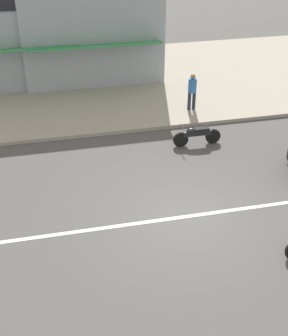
# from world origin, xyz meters

# --- Properties ---
(ground_plane) EXTENTS (160.00, 160.00, 0.00)m
(ground_plane) POSITION_xyz_m (0.00, 0.00, 0.00)
(ground_plane) COLOR #4C4947
(lane_centre_stripe) EXTENTS (50.40, 0.14, 0.01)m
(lane_centre_stripe) POSITION_xyz_m (0.00, 0.00, 0.00)
(lane_centre_stripe) COLOR silver
(lane_centre_stripe) RESTS_ON ground
(kerb_strip) EXTENTS (68.00, 10.00, 0.15)m
(kerb_strip) POSITION_xyz_m (0.00, 10.44, 0.07)
(kerb_strip) COLOR #9E9384
(kerb_strip) RESTS_ON ground
(motorcycle_1) EXTENTS (1.80, 0.56, 0.80)m
(motorcycle_1) POSITION_xyz_m (1.67, 4.03, 0.42)
(motorcycle_1) COLOR black
(motorcycle_1) RESTS_ON ground
(pedestrian_mid_kerb) EXTENTS (0.34, 0.34, 1.54)m
(pedestrian_mid_kerb) POSITION_xyz_m (2.31, 6.71, 1.04)
(pedestrian_mid_kerb) COLOR #232838
(pedestrian_mid_kerb) RESTS_ON kerb_strip
(shopfront_corner_warung) EXTENTS (6.32, 5.40, 4.33)m
(shopfront_corner_warung) POSITION_xyz_m (-4.80, 12.34, 2.32)
(shopfront_corner_warung) COLOR #999EA8
(shopfront_corner_warung) RESTS_ON kerb_strip
(shopfront_mid_block) EXTENTS (6.43, 5.57, 5.30)m
(shopfront_mid_block) POSITION_xyz_m (-1.20, 12.19, 2.81)
(shopfront_mid_block) COLOR #999EA8
(shopfront_mid_block) RESTS_ON kerb_strip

